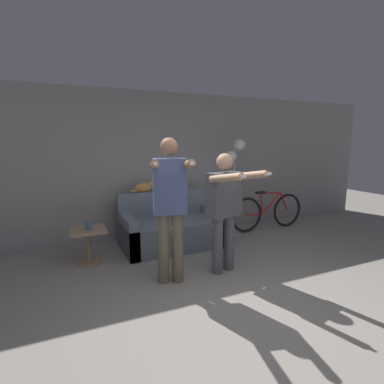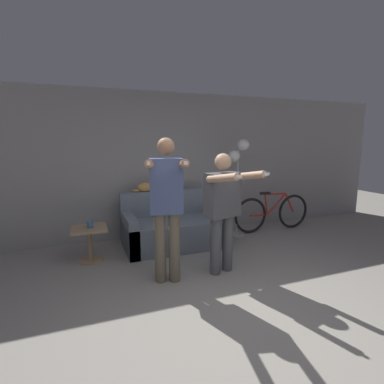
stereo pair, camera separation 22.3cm
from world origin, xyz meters
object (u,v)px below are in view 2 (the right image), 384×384
at_px(cup, 90,224).
at_px(bicycle, 272,213).
at_px(couch, 174,229).
at_px(cat, 147,187).
at_px(person_left, 167,202).
at_px(floor_lamp, 238,161).
at_px(side_table, 89,237).
at_px(person_right, 223,205).

height_order(cup, bicycle, bicycle).
distance_m(couch, cat, 0.85).
height_order(couch, person_left, person_left).
height_order(couch, floor_lamp, floor_lamp).
distance_m(person_left, cat, 1.60).
relative_size(person_left, floor_lamp, 1.00).
xyz_separation_m(cat, cup, (-0.97, -0.58, -0.41)).
distance_m(person_left, floor_lamp, 2.24).
distance_m(couch, cup, 1.37).
bearing_deg(cat, bicycle, -5.59).
bearing_deg(side_table, person_left, -50.00).
relative_size(couch, bicycle, 0.98).
bearing_deg(person_right, bicycle, 22.99).
height_order(person_right, cat, person_right).
xyz_separation_m(couch, cup, (-1.33, -0.23, 0.28)).
bearing_deg(cat, person_right, -68.10).
bearing_deg(side_table, floor_lamp, 6.93).
relative_size(person_left, side_table, 3.50).
xyz_separation_m(cat, bicycle, (2.42, -0.24, -0.61)).
bearing_deg(couch, bicycle, 3.09).
bearing_deg(side_table, cup, -48.92).
relative_size(person_left, person_right, 1.12).
height_order(couch, person_right, person_right).
height_order(person_left, bicycle, person_left).
bearing_deg(floor_lamp, side_table, -173.07).
height_order(person_left, side_table, person_left).
distance_m(person_left, person_right, 0.77).
bearing_deg(cat, person_left, -94.29).
xyz_separation_m(person_right, side_table, (-1.63, 1.04, -0.56)).
bearing_deg(person_left, cat, 100.55).
bearing_deg(person_right, floor_lamp, 39.52).
distance_m(person_right, cat, 1.72).
bearing_deg(person_right, person_left, 165.59).
relative_size(cat, floor_lamp, 0.23).
bearing_deg(floor_lamp, person_right, -126.07).
bearing_deg(floor_lamp, couch, -175.09).
bearing_deg(bicycle, cup, -174.22).
bearing_deg(cat, side_table, -150.65).
bearing_deg(side_table, bicycle, 5.37).
distance_m(person_left, bicycle, 2.95).
relative_size(person_right, cup, 14.71).
relative_size(side_table, cup, 4.71).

